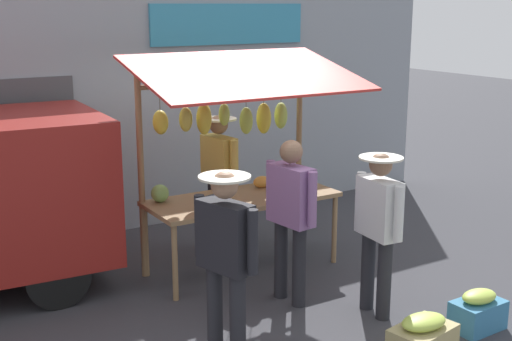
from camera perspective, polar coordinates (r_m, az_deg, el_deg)
The scene contains 9 objects.
ground_plane at distance 8.11m, azimuth -1.12°, elevation -8.18°, with size 40.00×40.00×0.00m, color #38383D.
street_backdrop at distance 9.57m, azimuth -8.03°, elevation 5.61°, with size 9.00×0.30×3.40m.
market_stall at distance 7.72m, azimuth -1.49°, elevation 2.72°, with size 2.50×1.46×2.50m.
vendor_with_sunhat at distance 8.48m, azimuth -3.08°, elevation 0.01°, with size 0.44×0.72×1.71m.
shopper_in_grey_tee at distance 5.79m, azimuth -2.57°, elevation -6.69°, with size 0.44×0.69×1.69m.
shopper_with_shopping_bag at distance 6.94m, azimuth 2.90°, elevation -3.23°, with size 0.28×0.72×1.72m.
shopper_with_ponytail at distance 6.77m, azimuth 10.15°, elevation -4.14°, with size 0.43×0.70×1.64m.
produce_crate_near at distance 6.38m, azimuth 13.73°, elevation -13.30°, with size 0.65×0.48×0.37m.
produce_crate_side at distance 6.96m, azimuth 18.01°, elevation -11.11°, with size 0.51×0.34×0.39m.
Camera 1 is at (3.79, 6.51, 3.02)m, focal length 48.01 mm.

